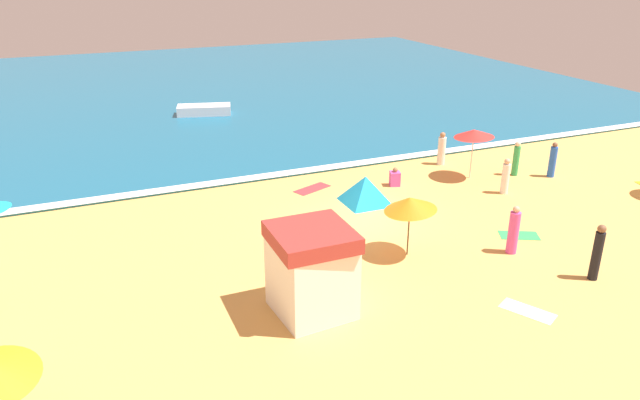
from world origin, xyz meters
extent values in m
plane|color=#E0A856|center=(0.00, 0.00, 0.00)|extent=(60.00, 60.00, 0.00)
cube|color=#196084|center=(0.00, 28.00, 0.05)|extent=(60.00, 44.00, 0.10)
cube|color=white|center=(0.00, 6.30, 0.10)|extent=(57.00, 0.70, 0.01)
cube|color=white|center=(-3.95, -4.91, 1.07)|extent=(2.18, 2.22, 2.15)
cube|color=#A5332D|center=(-3.95, -4.91, 2.37)|extent=(2.18, 2.23, 0.45)
cylinder|color=#4C3823|center=(0.40, -2.93, 1.04)|extent=(0.05, 0.05, 2.07)
cone|color=orange|center=(0.40, -2.93, 1.89)|extent=(2.22, 2.20, 0.64)
cylinder|color=silver|center=(7.06, 2.64, 1.13)|extent=(0.05, 0.05, 2.26)
cone|color=red|center=(7.06, 2.64, 2.14)|extent=(2.52, 2.51, 0.47)
pyramid|color=#1999D8|center=(1.18, 1.81, 0.59)|extent=(2.55, 2.55, 1.17)
cylinder|color=blue|center=(10.64, 1.30, 0.72)|extent=(0.44, 0.44, 1.44)
sphere|color=brown|center=(10.64, 1.30, 1.55)|extent=(0.23, 0.23, 0.23)
cylinder|color=white|center=(7.24, 0.44, 0.67)|extent=(0.40, 0.40, 1.33)
sphere|color=#DBA884|center=(7.24, 0.44, 1.45)|extent=(0.26, 0.26, 0.26)
cylinder|color=green|center=(9.22, 2.13, 0.70)|extent=(0.36, 0.36, 1.41)
sphere|color=beige|center=(9.22, 2.13, 1.52)|extent=(0.25, 0.25, 0.25)
cylinder|color=black|center=(4.98, -6.68, 0.82)|extent=(0.33, 0.33, 1.63)
sphere|color=brown|center=(4.98, -6.68, 1.75)|extent=(0.27, 0.27, 0.27)
cylinder|color=#D84CA5|center=(3.80, -4.20, 0.76)|extent=(0.46, 0.46, 1.52)
sphere|color=#DBA884|center=(3.80, -4.20, 1.62)|extent=(0.24, 0.24, 0.24)
cube|color=#D84CA5|center=(3.33, 3.11, 0.32)|extent=(0.56, 0.56, 0.65)
sphere|color=#9E6B47|center=(3.33, 3.11, 0.75)|extent=(0.22, 0.22, 0.22)
cylinder|color=white|center=(6.91, 4.82, 0.69)|extent=(0.54, 0.54, 1.38)
sphere|color=#9E6B47|center=(6.91, 4.82, 1.50)|extent=(0.27, 0.27, 0.27)
cube|color=green|center=(4.98, -3.23, 0.01)|extent=(1.61, 1.31, 0.01)
cube|color=white|center=(1.80, -7.37, 0.01)|extent=(1.28, 1.65, 0.01)
cube|color=red|center=(-0.25, 4.15, 0.01)|extent=(1.87, 1.29, 0.01)
cube|color=white|center=(-1.73, 19.02, 0.40)|extent=(3.61, 2.19, 0.60)
camera|label=1|loc=(-9.44, -18.53, 9.47)|focal=33.26mm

